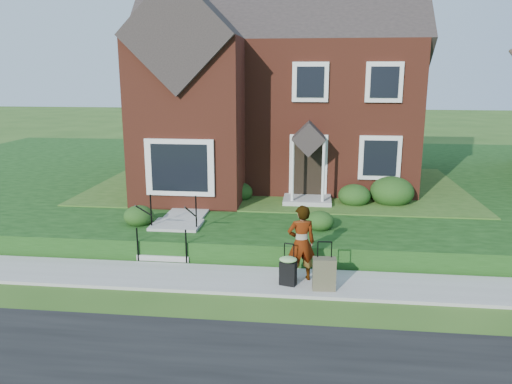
# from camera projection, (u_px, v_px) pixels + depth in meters

# --- Properties ---
(ground) EXTENTS (120.00, 120.00, 0.00)m
(ground) POSITION_uv_depth(u_px,v_px,m) (253.00, 282.00, 11.98)
(ground) COLOR #2D5119
(ground) RESTS_ON ground
(sidewalk) EXTENTS (60.00, 1.60, 0.08)m
(sidewalk) POSITION_uv_depth(u_px,v_px,m) (253.00, 280.00, 11.97)
(sidewalk) COLOR #9E9B93
(sidewalk) RESTS_ON ground
(terrace) EXTENTS (44.00, 20.00, 0.60)m
(terrace) POSITION_uv_depth(u_px,v_px,m) (373.00, 180.00, 22.00)
(terrace) COLOR #12360E
(terrace) RESTS_ON ground
(walkway) EXTENTS (1.20, 6.00, 0.06)m
(walkway) POSITION_uv_depth(u_px,v_px,m) (198.00, 202.00, 16.94)
(walkway) COLOR #9E9B93
(walkway) RESTS_ON terrace
(main_house) EXTENTS (10.40, 10.20, 9.40)m
(main_house) POSITION_uv_depth(u_px,v_px,m) (276.00, 64.00, 20.06)
(main_house) COLOR maroon
(main_house) RESTS_ON terrace
(front_steps) EXTENTS (1.40, 2.02, 1.50)m
(front_steps) POSITION_uv_depth(u_px,v_px,m) (172.00, 235.00, 13.93)
(front_steps) COLOR #9E9B93
(front_steps) RESTS_ON ground
(foundation_shrubs) EXTENTS (9.44, 4.43, 1.05)m
(foundation_shrubs) POSITION_uv_depth(u_px,v_px,m) (272.00, 191.00, 16.64)
(foundation_shrubs) COLOR #143510
(foundation_shrubs) RESTS_ON terrace
(woman) EXTENTS (0.76, 0.59, 1.83)m
(woman) POSITION_uv_depth(u_px,v_px,m) (301.00, 243.00, 11.74)
(woman) COLOR #999999
(woman) RESTS_ON sidewalk
(suitcase_black) EXTENTS (0.49, 0.43, 1.00)m
(suitcase_black) POSITION_uv_depth(u_px,v_px,m) (288.00, 269.00, 11.55)
(suitcase_black) COLOR black
(suitcase_black) RESTS_ON sidewalk
(suitcase_olive) EXTENTS (0.53, 0.32, 1.12)m
(suitcase_olive) POSITION_uv_depth(u_px,v_px,m) (324.00, 274.00, 11.31)
(suitcase_olive) COLOR brown
(suitcase_olive) RESTS_ON sidewalk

